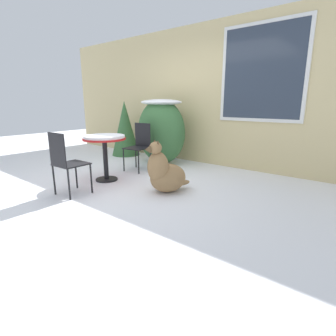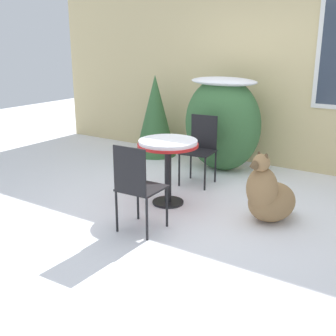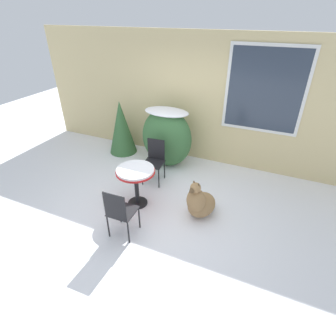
# 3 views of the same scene
# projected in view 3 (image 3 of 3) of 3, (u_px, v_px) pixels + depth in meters

# --- Properties ---
(ground_plane) EXTENTS (16.00, 16.00, 0.00)m
(ground_plane) POSITION_uv_depth(u_px,v_px,m) (155.00, 210.00, 4.71)
(ground_plane) COLOR white
(house_wall) EXTENTS (8.00, 0.10, 2.77)m
(house_wall) POSITION_uv_depth(u_px,v_px,m) (202.00, 100.00, 5.66)
(house_wall) COLOR #D1BC84
(house_wall) RESTS_ON ground_plane
(shrub_left) EXTENTS (1.14, 0.68, 1.33)m
(shrub_left) POSITION_uv_depth(u_px,v_px,m) (167.00, 137.00, 5.74)
(shrub_left) COLOR #386638
(shrub_left) RESTS_ON ground_plane
(evergreen_bush) EXTENTS (0.67, 0.67, 1.29)m
(evergreen_bush) POSITION_uv_depth(u_px,v_px,m) (121.00, 127.00, 6.33)
(evergreen_bush) COLOR #386638
(evergreen_bush) RESTS_ON ground_plane
(patio_table) EXTENTS (0.68, 0.68, 0.75)m
(patio_table) POSITION_uv_depth(u_px,v_px,m) (136.00, 175.00, 4.55)
(patio_table) COLOR black
(patio_table) RESTS_ON ground_plane
(patio_chair_near_table) EXTENTS (0.43, 0.43, 0.88)m
(patio_chair_near_table) POSITION_uv_depth(u_px,v_px,m) (154.00, 159.00, 5.31)
(patio_chair_near_table) COLOR black
(patio_chair_near_table) RESTS_ON ground_plane
(patio_chair_far_side) EXTENTS (0.41, 0.41, 0.88)m
(patio_chair_far_side) POSITION_uv_depth(u_px,v_px,m) (120.00, 211.00, 3.94)
(patio_chair_far_side) COLOR black
(patio_chair_far_side) RESTS_ON ground_plane
(dog) EXTENTS (0.60, 0.71, 0.77)m
(dog) POSITION_uv_depth(u_px,v_px,m) (200.00, 203.00, 4.45)
(dog) COLOR #937047
(dog) RESTS_ON ground_plane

